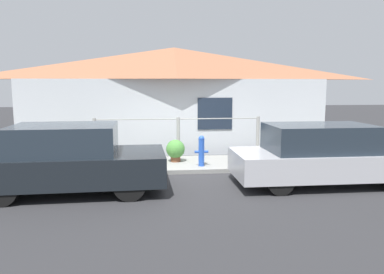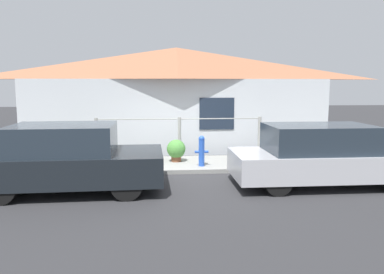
{
  "view_description": "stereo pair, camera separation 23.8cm",
  "coord_description": "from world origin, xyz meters",
  "px_view_note": "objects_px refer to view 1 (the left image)",
  "views": [
    {
      "loc": [
        -0.79,
        -9.12,
        2.23
      ],
      "look_at": [
        0.25,
        0.3,
        0.9
      ],
      "focal_mm": 35.0,
      "sensor_mm": 36.0,
      "label": 1
    },
    {
      "loc": [
        -0.56,
        -9.15,
        2.23
      ],
      "look_at": [
        0.25,
        0.3,
        0.9
      ],
      "focal_mm": 35.0,
      "sensor_mm": 36.0,
      "label": 2
    }
  ],
  "objects_px": {
    "fire_hydrant": "(201,150)",
    "potted_plant_by_fence": "(93,152)",
    "car_left": "(71,159)",
    "car_right": "(323,155)",
    "potted_plant_near_hydrant": "(175,150)"
  },
  "relations": [
    {
      "from": "car_left",
      "to": "potted_plant_by_fence",
      "type": "height_order",
      "value": "car_left"
    },
    {
      "from": "car_right",
      "to": "fire_hydrant",
      "type": "bearing_deg",
      "value": 145.9
    },
    {
      "from": "car_right",
      "to": "potted_plant_by_fence",
      "type": "height_order",
      "value": "car_right"
    },
    {
      "from": "potted_plant_near_hydrant",
      "to": "potted_plant_by_fence",
      "type": "relative_size",
      "value": 1.28
    },
    {
      "from": "car_left",
      "to": "car_right",
      "type": "distance_m",
      "value": 5.48
    },
    {
      "from": "car_right",
      "to": "potted_plant_near_hydrant",
      "type": "relative_size",
      "value": 6.69
    },
    {
      "from": "car_left",
      "to": "potted_plant_near_hydrant",
      "type": "bearing_deg",
      "value": 43.76
    },
    {
      "from": "car_left",
      "to": "fire_hydrant",
      "type": "height_order",
      "value": "car_left"
    },
    {
      "from": "car_left",
      "to": "fire_hydrant",
      "type": "distance_m",
      "value": 3.44
    },
    {
      "from": "car_right",
      "to": "fire_hydrant",
      "type": "distance_m",
      "value": 3.05
    },
    {
      "from": "fire_hydrant",
      "to": "potted_plant_by_fence",
      "type": "relative_size",
      "value": 1.68
    },
    {
      "from": "car_left",
      "to": "potted_plant_by_fence",
      "type": "bearing_deg",
      "value": 86.98
    },
    {
      "from": "potted_plant_near_hydrant",
      "to": "potted_plant_by_fence",
      "type": "height_order",
      "value": "potted_plant_near_hydrant"
    },
    {
      "from": "car_right",
      "to": "potted_plant_by_fence",
      "type": "distance_m",
      "value": 6.04
    },
    {
      "from": "car_left",
      "to": "potted_plant_by_fence",
      "type": "distance_m",
      "value": 2.67
    }
  ]
}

